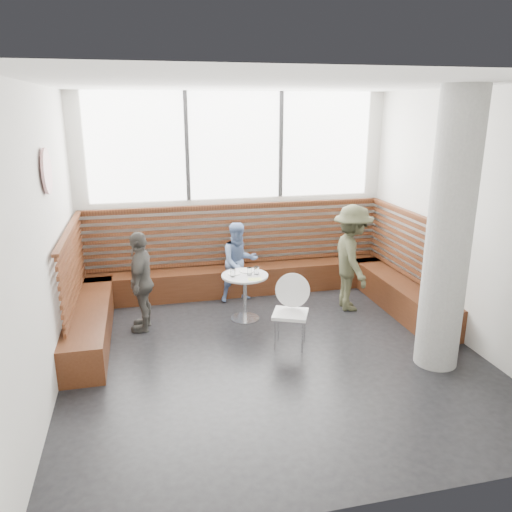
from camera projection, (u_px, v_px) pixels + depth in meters
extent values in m
cube|color=silver|center=(276.00, 230.00, 5.73)|extent=(5.00, 5.00, 3.20)
cube|color=black|center=(274.00, 355.00, 6.19)|extent=(5.00, 5.00, 0.01)
cube|color=white|center=(277.00, 84.00, 5.28)|extent=(5.00, 5.00, 0.01)
cube|color=white|center=(235.00, 146.00, 7.83)|extent=(4.50, 0.02, 1.65)
cube|color=#3F3F42|center=(187.00, 147.00, 7.64)|extent=(0.06, 0.04, 1.65)
cube|color=#3F3F42|center=(281.00, 145.00, 7.97)|extent=(0.06, 0.04, 1.65)
cube|color=#432110|center=(239.00, 280.00, 8.23)|extent=(5.00, 0.50, 0.45)
cube|color=#432110|center=(92.00, 316.00, 6.81)|extent=(0.50, 2.50, 0.45)
cube|color=#432110|center=(392.00, 290.00, 7.79)|extent=(0.50, 2.50, 0.45)
cube|color=#482312|center=(236.00, 235.00, 8.18)|extent=(4.88, 0.08, 0.98)
cube|color=#482312|center=(73.00, 266.00, 6.56)|extent=(0.08, 2.38, 0.98)
cube|color=#482312|center=(406.00, 244.00, 7.61)|extent=(0.08, 2.38, 0.98)
cylinder|color=gray|center=(449.00, 234.00, 5.58)|extent=(0.50, 0.50, 3.20)
cylinder|color=white|center=(47.00, 171.00, 5.37)|extent=(0.03, 0.50, 0.50)
cylinder|color=silver|center=(245.00, 318.00, 7.25)|extent=(0.42, 0.42, 0.02)
cylinder|color=silver|center=(245.00, 297.00, 7.16)|extent=(0.06, 0.06, 0.65)
cylinder|color=#B7B7BA|center=(245.00, 276.00, 7.06)|extent=(0.66, 0.66, 0.03)
cube|color=white|center=(290.00, 314.00, 6.29)|extent=(0.43, 0.41, 0.04)
cylinder|color=white|center=(287.00, 290.00, 6.39)|extent=(0.45, 0.10, 0.44)
cylinder|color=silver|center=(280.00, 338.00, 6.18)|extent=(0.02, 0.02, 0.44)
cylinder|color=silver|center=(307.00, 335.00, 6.26)|extent=(0.02, 0.02, 0.44)
cylinder|color=silver|center=(274.00, 328.00, 6.46)|extent=(0.02, 0.02, 0.44)
cylinder|color=silver|center=(299.00, 325.00, 6.54)|extent=(0.02, 0.02, 0.44)
imported|color=#40422C|center=(352.00, 258.00, 7.43)|extent=(0.71, 1.10, 1.60)
imported|color=#6983B6|center=(239.00, 262.00, 7.80)|extent=(0.69, 0.59, 1.26)
imported|color=#4E4C47|center=(141.00, 281.00, 6.76)|extent=(0.49, 0.86, 1.39)
cylinder|color=white|center=(234.00, 274.00, 7.09)|extent=(0.19, 0.19, 0.01)
cylinder|color=white|center=(246.00, 271.00, 7.20)|extent=(0.22, 0.22, 0.02)
cylinder|color=white|center=(233.00, 273.00, 6.97)|extent=(0.07, 0.07, 0.12)
cylinder|color=white|center=(249.00, 271.00, 7.03)|extent=(0.07, 0.07, 0.11)
cylinder|color=white|center=(257.00, 270.00, 7.07)|extent=(0.07, 0.07, 0.11)
cube|color=#A5C64C|center=(255.00, 279.00, 6.87)|extent=(0.20, 0.15, 0.00)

